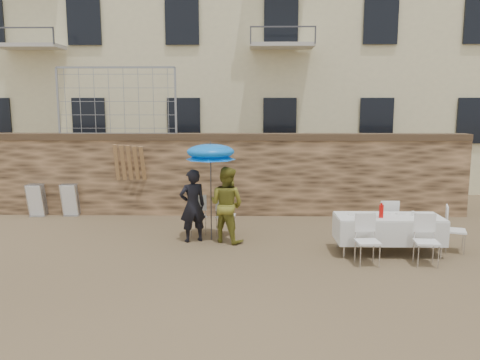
{
  "coord_description": "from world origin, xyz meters",
  "views": [
    {
      "loc": [
        0.61,
        -7.74,
        2.97
      ],
      "look_at": [
        0.4,
        2.2,
        1.4
      ],
      "focal_mm": 35.0,
      "sensor_mm": 36.0,
      "label": 1
    }
  ],
  "objects_px": {
    "couple_chair_left": "(196,214)",
    "couple_chair_right": "(226,215)",
    "man_suit": "(193,206)",
    "banquet_table": "(389,218)",
    "woman_dress": "(227,205)",
    "soda_bottle": "(381,211)",
    "chair_stack_left": "(39,199)",
    "table_chair_front_right": "(427,241)",
    "table_chair_side": "(455,229)",
    "umbrella": "(211,155)",
    "table_chair_back": "(387,221)",
    "table_chair_front_left": "(368,240)",
    "chair_stack_right": "(71,199)"
  },
  "relations": [
    {
      "from": "table_chair_front_right",
      "to": "chair_stack_right",
      "type": "height_order",
      "value": "table_chair_front_right"
    },
    {
      "from": "table_chair_back",
      "to": "table_chair_side",
      "type": "height_order",
      "value": "same"
    },
    {
      "from": "table_chair_back",
      "to": "umbrella",
      "type": "bearing_deg",
      "value": -1.82
    },
    {
      "from": "table_chair_front_right",
      "to": "table_chair_side",
      "type": "distance_m",
      "value": 1.24
    },
    {
      "from": "couple_chair_left",
      "to": "couple_chair_right",
      "type": "relative_size",
      "value": 1.0
    },
    {
      "from": "couple_chair_right",
      "to": "couple_chair_left",
      "type": "bearing_deg",
      "value": 7.45
    },
    {
      "from": "couple_chair_right",
      "to": "table_chair_front_left",
      "type": "relative_size",
      "value": 1.0
    },
    {
      "from": "table_chair_front_right",
      "to": "table_chair_back",
      "type": "height_order",
      "value": "same"
    },
    {
      "from": "table_chair_side",
      "to": "soda_bottle",
      "type": "bearing_deg",
      "value": 117.6
    },
    {
      "from": "chair_stack_left",
      "to": "couple_chair_left",
      "type": "bearing_deg",
      "value": -22.12
    },
    {
      "from": "man_suit",
      "to": "banquet_table",
      "type": "height_order",
      "value": "man_suit"
    },
    {
      "from": "man_suit",
      "to": "table_chair_front_left",
      "type": "xyz_separation_m",
      "value": [
        3.48,
        -1.5,
        -0.33
      ]
    },
    {
      "from": "woman_dress",
      "to": "table_chair_back",
      "type": "relative_size",
      "value": 1.74
    },
    {
      "from": "table_chair_front_left",
      "to": "chair_stack_left",
      "type": "distance_m",
      "value": 8.89
    },
    {
      "from": "umbrella",
      "to": "soda_bottle",
      "type": "height_order",
      "value": "umbrella"
    },
    {
      "from": "umbrella",
      "to": "table_chair_back",
      "type": "bearing_deg",
      "value": -0.77
    },
    {
      "from": "couple_chair_left",
      "to": "table_chair_front_left",
      "type": "distance_m",
      "value": 4.04
    },
    {
      "from": "chair_stack_right",
      "to": "couple_chair_left",
      "type": "bearing_deg",
      "value": -26.91
    },
    {
      "from": "table_chair_front_left",
      "to": "chair_stack_right",
      "type": "distance_m",
      "value": 8.09
    },
    {
      "from": "woman_dress",
      "to": "banquet_table",
      "type": "height_order",
      "value": "woman_dress"
    },
    {
      "from": "table_chair_back",
      "to": "chair_stack_left",
      "type": "xyz_separation_m",
      "value": [
        -8.8,
        2.34,
        -0.02
      ]
    },
    {
      "from": "soda_bottle",
      "to": "chair_stack_left",
      "type": "distance_m",
      "value": 9.03
    },
    {
      "from": "umbrella",
      "to": "soda_bottle",
      "type": "bearing_deg",
      "value": -16.08
    },
    {
      "from": "soda_bottle",
      "to": "table_chair_front_right",
      "type": "relative_size",
      "value": 0.27
    },
    {
      "from": "banquet_table",
      "to": "table_chair_front_left",
      "type": "xyz_separation_m",
      "value": [
        -0.6,
        -0.75,
        -0.25
      ]
    },
    {
      "from": "umbrella",
      "to": "couple_chair_right",
      "type": "distance_m",
      "value": 1.54
    },
    {
      "from": "chair_stack_left",
      "to": "table_chair_front_right",
      "type": "bearing_deg",
      "value": -23.15
    },
    {
      "from": "banquet_table",
      "to": "chair_stack_left",
      "type": "height_order",
      "value": "chair_stack_left"
    },
    {
      "from": "chair_stack_left",
      "to": "chair_stack_right",
      "type": "distance_m",
      "value": 0.9
    },
    {
      "from": "man_suit",
      "to": "banquet_table",
      "type": "distance_m",
      "value": 4.15
    },
    {
      "from": "woman_dress",
      "to": "chair_stack_right",
      "type": "height_order",
      "value": "woman_dress"
    },
    {
      "from": "man_suit",
      "to": "table_chair_side",
      "type": "bearing_deg",
      "value": 149.03
    },
    {
      "from": "man_suit",
      "to": "table_chair_side",
      "type": "relative_size",
      "value": 1.68
    },
    {
      "from": "man_suit",
      "to": "woman_dress",
      "type": "distance_m",
      "value": 0.75
    },
    {
      "from": "table_chair_back",
      "to": "chair_stack_left",
      "type": "bearing_deg",
      "value": -15.94
    },
    {
      "from": "woman_dress",
      "to": "table_chair_back",
      "type": "distance_m",
      "value": 3.55
    },
    {
      "from": "man_suit",
      "to": "table_chair_back",
      "type": "height_order",
      "value": "man_suit"
    },
    {
      "from": "chair_stack_left",
      "to": "couple_chair_right",
      "type": "bearing_deg",
      "value": -19.39
    },
    {
      "from": "banquet_table",
      "to": "table_chair_back",
      "type": "relative_size",
      "value": 2.19
    },
    {
      "from": "couple_chair_right",
      "to": "table_chair_side",
      "type": "xyz_separation_m",
      "value": [
        4.78,
        -1.2,
        0.0
      ]
    },
    {
      "from": "table_chair_front_right",
      "to": "banquet_table",
      "type": "bearing_deg",
      "value": 128.81
    },
    {
      "from": "couple_chair_right",
      "to": "table_chair_back",
      "type": "distance_m",
      "value": 3.61
    },
    {
      "from": "banquet_table",
      "to": "table_chair_side",
      "type": "height_order",
      "value": "table_chair_side"
    },
    {
      "from": "couple_chair_left",
      "to": "table_chair_front_left",
      "type": "relative_size",
      "value": 1.0
    },
    {
      "from": "table_chair_front_left",
      "to": "table_chair_front_right",
      "type": "bearing_deg",
      "value": -4.36
    },
    {
      "from": "man_suit",
      "to": "woman_dress",
      "type": "bearing_deg",
      "value": 155.82
    },
    {
      "from": "table_chair_front_left",
      "to": "table_chair_side",
      "type": "relative_size",
      "value": 1.0
    },
    {
      "from": "umbrella",
      "to": "table_chair_back",
      "type": "xyz_separation_m",
      "value": [
        3.88,
        -0.05,
        -1.45
      ]
    },
    {
      "from": "banquet_table",
      "to": "chair_stack_right",
      "type": "relative_size",
      "value": 2.28
    },
    {
      "from": "couple_chair_right",
      "to": "table_chair_front_right",
      "type": "distance_m",
      "value": 4.39
    }
  ]
}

